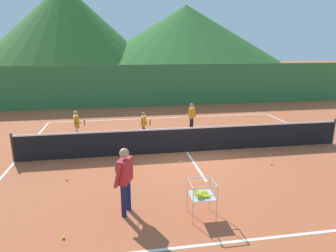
% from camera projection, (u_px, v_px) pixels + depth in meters
% --- Properties ---
extents(ground_plane, '(120.00, 120.00, 0.00)m').
position_uv_depth(ground_plane, '(187.00, 152.00, 11.55)').
color(ground_plane, '#B25633').
extents(line_baseline_near, '(12.38, 0.08, 0.01)m').
position_uv_depth(line_baseline_near, '(245.00, 240.00, 6.32)').
color(line_baseline_near, white).
rests_on(line_baseline_near, ground).
extents(line_baseline_far, '(12.38, 0.08, 0.01)m').
position_uv_depth(line_baseline_far, '(164.00, 118.00, 16.90)').
color(line_baseline_far, white).
rests_on(line_baseline_far, ground).
extents(line_sideline_west, '(0.08, 11.11, 0.01)m').
position_uv_depth(line_sideline_west, '(15.00, 162.00, 10.56)').
color(line_sideline_west, white).
rests_on(line_sideline_west, ground).
extents(line_sideline_east, '(0.08, 11.11, 0.01)m').
position_uv_depth(line_sideline_east, '(332.00, 143.00, 12.54)').
color(line_sideline_east, white).
rests_on(line_sideline_east, ground).
extents(line_service_center, '(0.08, 5.28, 0.01)m').
position_uv_depth(line_service_center, '(187.00, 152.00, 11.55)').
color(line_service_center, white).
rests_on(line_service_center, ground).
extents(tennis_net, '(12.47, 0.08, 1.05)m').
position_uv_depth(tennis_net, '(187.00, 139.00, 11.42)').
color(tennis_net, '#333338').
rests_on(tennis_net, ground).
extents(instructor, '(0.49, 0.83, 1.67)m').
position_uv_depth(instructor, '(125.00, 175.00, 7.11)').
color(instructor, '#191E4C').
rests_on(instructor, ground).
extents(student_0, '(0.53, 0.57, 1.31)m').
position_uv_depth(student_0, '(77.00, 123.00, 12.64)').
color(student_0, silver).
rests_on(student_0, ground).
extents(student_1, '(0.41, 0.65, 1.22)m').
position_uv_depth(student_1, '(144.00, 123.00, 12.90)').
color(student_1, navy).
rests_on(student_1, ground).
extents(student_2, '(0.45, 0.52, 1.34)m').
position_uv_depth(student_2, '(192.00, 114.00, 14.15)').
color(student_2, black).
rests_on(student_2, ground).
extents(ball_cart, '(0.58, 0.58, 0.90)m').
position_uv_depth(ball_cart, '(201.00, 194.00, 7.06)').
color(ball_cart, '#B7B7BC').
rests_on(ball_cart, ground).
extents(tennis_ball_0, '(0.07, 0.07, 0.07)m').
position_uv_depth(tennis_ball_0, '(181.00, 162.00, 10.48)').
color(tennis_ball_0, yellow).
rests_on(tennis_ball_0, ground).
extents(tennis_ball_2, '(0.07, 0.07, 0.07)m').
position_uv_depth(tennis_ball_2, '(270.00, 155.00, 11.13)').
color(tennis_ball_2, yellow).
rests_on(tennis_ball_2, ground).
extents(tennis_ball_3, '(0.07, 0.07, 0.07)m').
position_uv_depth(tennis_ball_3, '(63.00, 237.00, 6.37)').
color(tennis_ball_3, yellow).
rests_on(tennis_ball_3, ground).
extents(tennis_ball_5, '(0.07, 0.07, 0.07)m').
position_uv_depth(tennis_ball_5, '(271.00, 164.00, 10.30)').
color(tennis_ball_5, yellow).
rests_on(tennis_ball_5, ground).
extents(tennis_ball_7, '(0.07, 0.07, 0.07)m').
position_uv_depth(tennis_ball_7, '(67.00, 179.00, 9.11)').
color(tennis_ball_7, yellow).
rests_on(tennis_ball_7, ground).
extents(windscreen_fence, '(27.23, 0.08, 2.74)m').
position_uv_depth(windscreen_fence, '(156.00, 86.00, 19.85)').
color(windscreen_fence, '#33753D').
rests_on(windscreen_fence, ground).
extents(hill_0, '(46.92, 46.92, 13.57)m').
position_uv_depth(hill_0, '(186.00, 33.00, 76.65)').
color(hill_0, '#2D6628').
rests_on(hill_0, ground).
extents(hill_1, '(39.29, 39.29, 17.84)m').
position_uv_depth(hill_1, '(66.00, 23.00, 71.35)').
color(hill_1, '#38702D').
rests_on(hill_1, ground).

